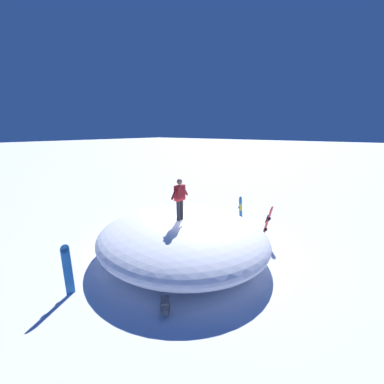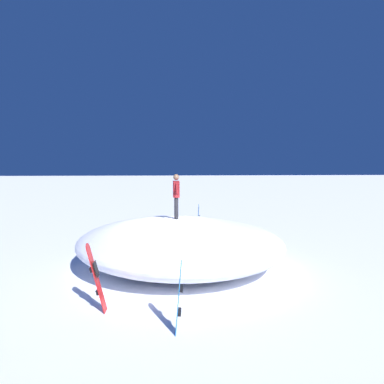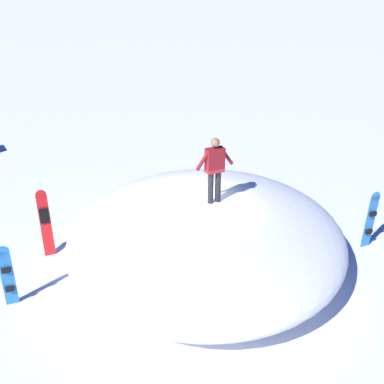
% 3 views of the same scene
% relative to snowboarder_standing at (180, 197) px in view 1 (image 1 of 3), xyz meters
% --- Properties ---
extents(ground, '(240.00, 240.00, 0.00)m').
position_rel_snowboarder_standing_xyz_m(ground, '(0.46, 0.67, -2.55)').
color(ground, white).
extents(snow_mound, '(9.72, 9.44, 1.61)m').
position_rel_snowboarder_standing_xyz_m(snow_mound, '(-0.10, 0.25, -1.74)').
color(snow_mound, white).
rests_on(snow_mound, ground).
extents(snowboarder_standing, '(0.23, 1.00, 1.64)m').
position_rel_snowboarder_standing_xyz_m(snowboarder_standing, '(0.00, 0.00, 0.00)').
color(snowboarder_standing, black).
rests_on(snowboarder_standing, snow_mound).
extents(snowboard_primary_upright, '(0.16, 0.28, 1.65)m').
position_rel_snowboarder_standing_xyz_m(snowboard_primary_upright, '(-1.27, -3.95, -1.69)').
color(snowboard_primary_upright, '#2672BF').
rests_on(snowboard_primary_upright, ground).
extents(snowboard_secondary_upright, '(0.19, 0.28, 1.57)m').
position_rel_snowboarder_standing_xyz_m(snowboard_secondary_upright, '(0.16, 4.90, -1.74)').
color(snowboard_secondary_upright, '#2672BF').
rests_on(snowboard_secondary_upright, ground).
extents(snowboard_tertiary_upright, '(0.44, 0.29, 1.70)m').
position_rel_snowboarder_standing_xyz_m(snowboard_tertiary_upright, '(2.11, 3.76, -1.67)').
color(snowboard_tertiary_upright, red).
rests_on(snowboard_tertiary_upright, ground).
extents(backpack_near, '(0.60, 0.61, 0.47)m').
position_rel_snowboarder_standing_xyz_m(backpack_near, '(1.81, -2.84, -2.31)').
color(backpack_near, '#4C4C51').
rests_on(backpack_near, ground).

